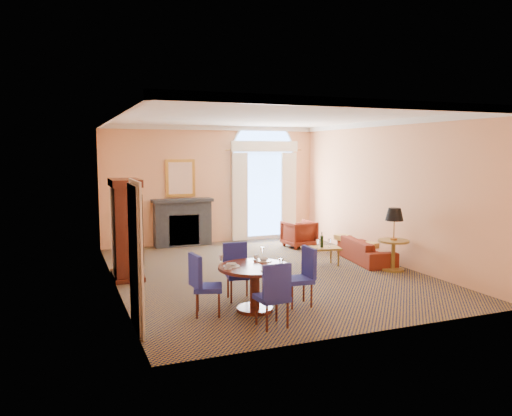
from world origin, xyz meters
name	(u,v)px	position (x,y,z in m)	size (l,w,h in m)	color
ground	(265,272)	(0.00, 0.00, 0.00)	(7.50, 7.50, 0.00)	#13193C
room_envelope	(252,151)	(-0.03, 0.67, 2.51)	(6.04, 7.52, 3.45)	#FFB279
armoire	(126,231)	(-2.72, 0.62, 0.95)	(0.57, 1.01, 1.97)	#40170E
dining_table	(255,278)	(-1.12, -2.26, 0.54)	(1.15, 1.15, 0.93)	#40170E
dining_chair_north	(237,267)	(-1.14, -1.52, 0.54)	(0.49, 0.49, 0.96)	navy
dining_chair_south	(274,291)	(-1.15, -3.11, 0.54)	(0.46, 0.46, 0.96)	navy
dining_chair_east	(303,272)	(-0.26, -2.26, 0.54)	(0.46, 0.46, 0.96)	navy
dining_chair_west	(202,281)	(-1.95, -2.16, 0.54)	(0.53, 0.53, 0.96)	navy
sofa	(366,250)	(2.55, 0.09, 0.26)	(1.77, 0.69, 0.52)	maroon
armchair	(299,234)	(1.92, 2.27, 0.35)	(0.74, 0.76, 0.69)	maroon
coffee_table	(321,248)	(1.38, 0.09, 0.39)	(0.89, 0.61, 0.75)	olive
side_table	(394,232)	(2.60, -0.83, 0.83)	(0.65, 0.65, 1.30)	olive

